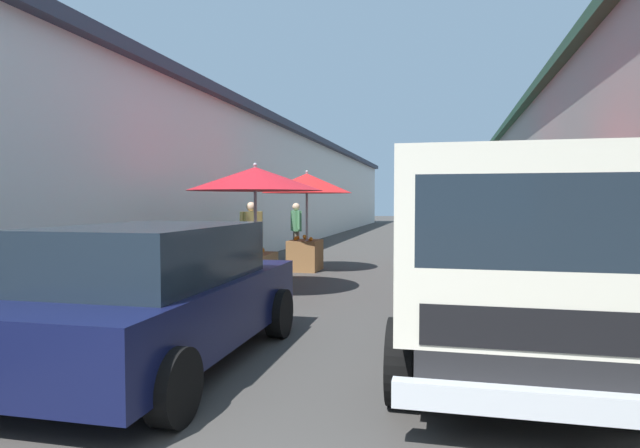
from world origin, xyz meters
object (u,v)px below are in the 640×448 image
hatchback_car (159,295)px  vendor_in_shade (296,226)px  fruit_stall_near_left (255,195)px  fruit_stall_mid_lane (521,189)px  plastic_stool (444,258)px  fruit_stall_far_left (467,197)px  delivery_truck (504,272)px  fruit_stall_far_right (306,197)px  vendor_by_crates (251,232)px

hatchback_car → vendor_in_shade: (10.13, 1.45, 0.21)m
fruit_stall_near_left → vendor_in_shade: fruit_stall_near_left is taller
fruit_stall_mid_lane → plastic_stool: 4.32m
fruit_stall_near_left → vendor_in_shade: size_ratio=1.50×
fruit_stall_far_left → plastic_stool: 2.34m
fruit_stall_mid_lane → vendor_in_shade: 8.14m
delivery_truck → vendor_in_shade: size_ratio=3.02×
fruit_stall_far_right → vendor_in_shade: size_ratio=1.48×
delivery_truck → plastic_stool: size_ratio=11.34×
hatchback_car → vendor_in_shade: bearing=8.1°
hatchback_car → delivery_truck: bearing=-86.0°
vendor_by_crates → delivery_truck: bearing=-143.3°
fruit_stall_far_left → fruit_stall_near_left: bearing=144.9°
plastic_stool → vendor_in_shade: bearing=63.6°
fruit_stall_far_left → vendor_in_shade: 4.93m
fruit_stall_far_left → vendor_by_crates: (-2.81, 5.03, -0.83)m
fruit_stall_far_left → fruit_stall_far_right: size_ratio=1.07×
fruit_stall_far_left → hatchback_car: (-9.74, 3.39, -1.06)m
plastic_stool → vendor_by_crates: bearing=103.7°
fruit_stall_far_left → fruit_stall_mid_lane: 5.61m
fruit_stall_near_left → hatchback_car: (-4.18, -0.52, -1.07)m
fruit_stall_near_left → fruit_stall_mid_lane: size_ratio=0.85×
fruit_stall_far_right → fruit_stall_mid_lane: bearing=-126.1°
hatchback_car → plastic_stool: (8.02, -2.80, -0.41)m
vendor_in_shade → fruit_stall_near_left: bearing=-171.1°
fruit_stall_mid_lane → fruit_stall_far_left: bearing=6.3°
fruit_stall_near_left → hatchback_car: size_ratio=0.62×
fruit_stall_far_right → vendor_by_crates: size_ratio=1.45×
fruit_stall_far_right → vendor_in_shade: fruit_stall_far_right is taller
fruit_stall_far_left → fruit_stall_mid_lane: (-5.57, -0.62, 0.08)m
fruit_stall_near_left → vendor_in_shade: 6.08m
fruit_stall_far_right → vendor_by_crates: bearing=110.0°
fruit_stall_near_left → fruit_stall_far_right: fruit_stall_far_right is taller
fruit_stall_mid_lane → delivery_truck: bearing=170.6°
fruit_stall_far_right → fruit_stall_mid_lane: (-3.21, -4.41, 0.08)m
fruit_stall_mid_lane → hatchback_car: 5.90m
delivery_truck → fruit_stall_mid_lane: bearing=-9.4°
fruit_stall_far_left → fruit_stall_far_right: fruit_stall_far_right is taller
fruit_stall_mid_lane → plastic_stool: bearing=17.4°
delivery_truck → vendor_in_shade: bearing=25.9°
hatchback_car → fruit_stall_near_left: bearing=7.0°
fruit_stall_far_left → fruit_stall_far_right: 4.47m
plastic_stool → delivery_truck: bearing=-175.9°
fruit_stall_near_left → vendor_by_crates: size_ratio=1.47×
fruit_stall_far_right → delivery_truck: (-7.15, -3.76, -0.76)m
plastic_stool → fruit_stall_mid_lane: bearing=-162.6°
fruit_stall_far_left → vendor_by_crates: size_ratio=1.56×
hatchback_car → delivery_truck: delivery_truck is taller
vendor_by_crates → fruit_stall_near_left: bearing=-157.9°
fruit_stall_far_left → hatchback_car: fruit_stall_far_left is taller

